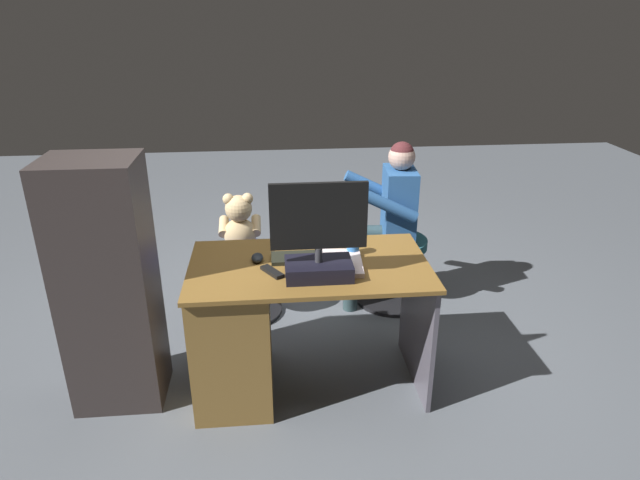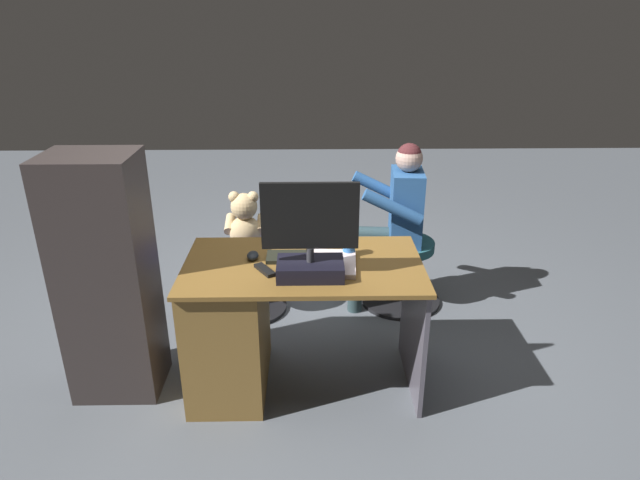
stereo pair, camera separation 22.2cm
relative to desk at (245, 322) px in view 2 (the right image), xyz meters
name	(u,v)px [view 2 (the right image)]	position (x,y,z in m)	size (l,w,h in m)	color
ground_plane	(305,342)	(-0.32, -0.39, -0.39)	(10.00, 10.00, 0.00)	#575D64
desk	(245,322)	(0.00, 0.00, 0.00)	(1.22, 0.69, 0.73)	brown
monitor	(310,246)	(-0.35, 0.14, 0.50)	(0.46, 0.21, 0.47)	black
keyboard	(307,257)	(-0.34, -0.06, 0.35)	(0.42, 0.14, 0.02)	black
computer_mouse	(253,256)	(-0.05, -0.06, 0.36)	(0.06, 0.10, 0.04)	#21272D
cup	(349,247)	(-0.55, -0.10, 0.39)	(0.07, 0.07, 0.10)	#3372BF
tv_remote	(265,270)	(-0.13, 0.09, 0.35)	(0.04, 0.15, 0.02)	black
notebook_binder	(334,263)	(-0.47, 0.03, 0.36)	(0.22, 0.30, 0.02)	silver
office_chair_teddy	(248,274)	(0.07, -0.81, -0.12)	(0.51, 0.51, 0.46)	black
teddy_bear	(245,222)	(0.07, -0.82, 0.25)	(0.27, 0.27, 0.39)	#DAB883
visitor_chair	(402,269)	(-0.99, -0.89, -0.13)	(0.55, 0.55, 0.46)	black
person	(394,214)	(-0.90, -0.89, 0.28)	(0.51, 0.50, 1.14)	#2A5790
equipment_rack	(107,279)	(0.69, 0.01, 0.26)	(0.44, 0.36, 1.30)	#342D2B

